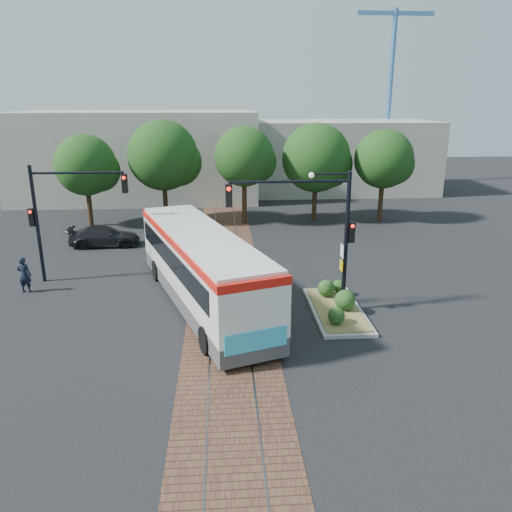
% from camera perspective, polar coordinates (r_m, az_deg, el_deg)
% --- Properties ---
extents(ground, '(120.00, 120.00, 0.00)m').
position_cam_1_polar(ground, '(22.95, -3.19, -5.76)').
color(ground, black).
rests_on(ground, ground).
extents(trackbed, '(3.60, 40.00, 0.02)m').
position_cam_1_polar(trackbed, '(26.67, -3.33, -2.37)').
color(trackbed, brown).
rests_on(trackbed, ground).
extents(tree_row, '(26.40, 5.60, 7.67)m').
position_cam_1_polar(tree_row, '(37.77, -1.84, 11.08)').
color(tree_row, '#382314').
rests_on(tree_row, ground).
extents(warehouses, '(40.00, 13.00, 8.00)m').
position_cam_1_polar(warehouses, '(50.12, -4.41, 11.42)').
color(warehouses, '#ADA899').
rests_on(warehouses, ground).
extents(crane, '(8.00, 0.50, 18.00)m').
position_cam_1_polar(crane, '(58.05, 15.13, 18.71)').
color(crane, '#3F72B2').
rests_on(crane, ground).
extents(city_bus, '(6.67, 12.89, 3.41)m').
position_cam_1_polar(city_bus, '(22.69, -6.29, -0.98)').
color(city_bus, '#444446').
rests_on(city_bus, ground).
extents(traffic_island, '(2.20, 5.20, 1.13)m').
position_cam_1_polar(traffic_island, '(22.56, 9.23, -5.49)').
color(traffic_island, gray).
rests_on(traffic_island, ground).
extents(signal_pole_main, '(5.49, 0.46, 6.00)m').
position_cam_1_polar(signal_pole_main, '(21.25, 7.15, 4.05)').
color(signal_pole_main, black).
rests_on(signal_pole_main, ground).
extents(signal_pole_left, '(4.99, 0.34, 6.00)m').
position_cam_1_polar(signal_pole_left, '(26.90, -21.67, 5.13)').
color(signal_pole_left, black).
rests_on(signal_pole_left, ground).
extents(officer, '(0.69, 0.48, 1.79)m').
position_cam_1_polar(officer, '(26.74, -24.96, -1.96)').
color(officer, black).
rests_on(officer, ground).
extents(parked_car, '(4.51, 2.02, 1.28)m').
position_cam_1_polar(parked_car, '(33.50, -16.93, 2.17)').
color(parked_car, black).
rests_on(parked_car, ground).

